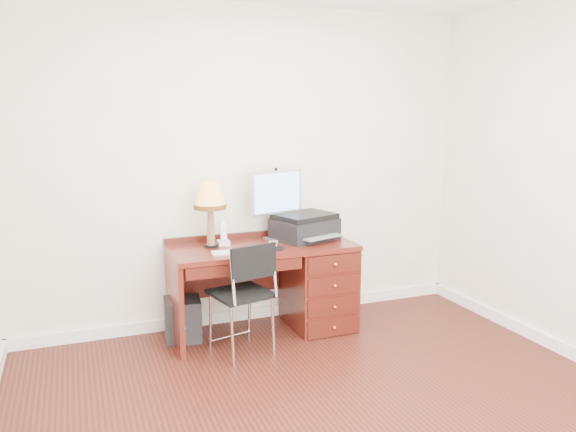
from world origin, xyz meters
name	(u,v)px	position (x,y,z in m)	size (l,w,h in m)	color
ground	(336,414)	(0.00, 0.00, 0.00)	(4.00, 4.00, 0.00)	black
room_shell	(298,364)	(0.00, 0.63, 0.05)	(4.00, 4.00, 4.00)	white
desk	(299,280)	(0.32, 1.40, 0.41)	(1.50, 0.67, 0.75)	#571912
monitor	(277,196)	(0.19, 1.57, 1.12)	(0.50, 0.24, 0.59)	silver
keyboard	(237,252)	(-0.26, 1.23, 0.76)	(0.38, 0.11, 0.01)	white
mouse_pad	(272,247)	(0.03, 1.26, 0.76)	(0.20, 0.20, 0.04)	black
printer	(305,227)	(0.41, 1.49, 0.86)	(0.59, 0.52, 0.22)	black
leg_lamp	(210,200)	(-0.41, 1.49, 1.14)	(0.26, 0.26, 0.53)	black
phone	(223,238)	(-0.30, 1.52, 0.81)	(0.09, 0.09, 0.20)	white
pen_cup	(291,233)	(0.29, 1.51, 0.80)	(0.09, 0.09, 0.11)	black
chair	(243,287)	(-0.28, 1.03, 0.53)	(0.50, 0.50, 0.88)	black
equipment_box	(183,319)	(-0.65, 1.50, 0.17)	(0.29, 0.29, 0.33)	black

